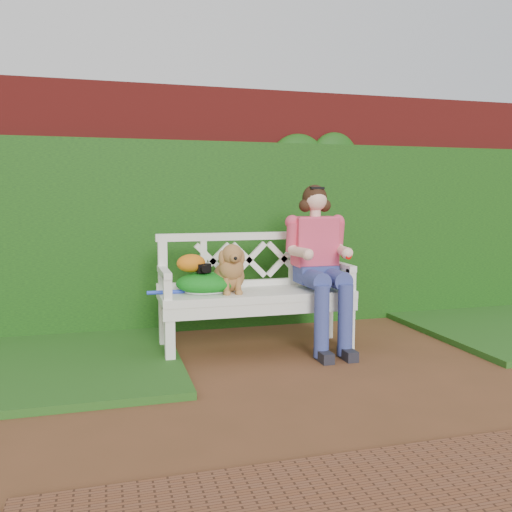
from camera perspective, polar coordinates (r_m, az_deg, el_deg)
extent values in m
plane|color=#56341D|center=(3.77, 10.65, -12.54)|extent=(60.00, 60.00, 0.00)
cube|color=maroon|center=(5.34, 1.82, 5.09)|extent=(10.00, 0.30, 2.20)
cube|color=#226411|center=(5.14, 2.55, 2.25)|extent=(10.00, 0.18, 1.70)
cube|color=black|center=(4.10, -5.56, -1.26)|extent=(0.11, 0.09, 0.07)
ellipsoid|color=#D06A11|center=(4.12, -6.84, -0.75)|extent=(0.24, 0.19, 0.14)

